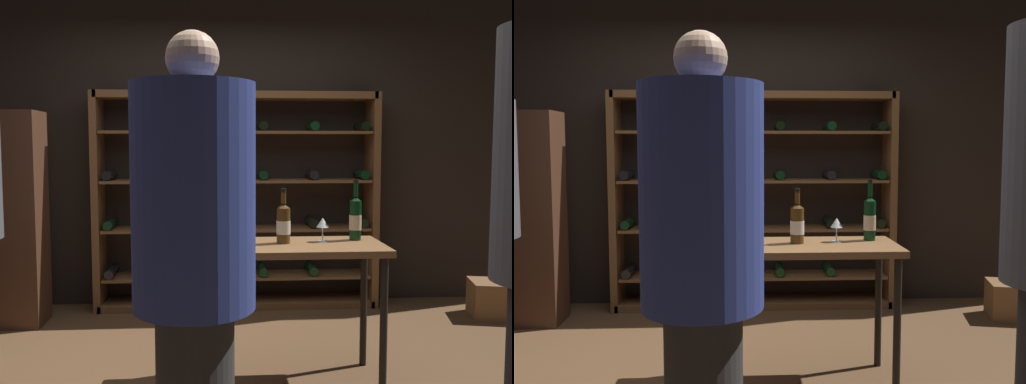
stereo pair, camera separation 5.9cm
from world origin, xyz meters
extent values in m
cube|color=black|center=(0.00, 1.88, 1.40)|extent=(5.98, 0.10, 2.80)
cube|color=brown|center=(-1.04, 1.67, 0.93)|extent=(0.06, 0.32, 1.86)
cube|color=brown|center=(1.33, 1.67, 0.93)|extent=(0.06, 0.32, 1.86)
cube|color=brown|center=(0.14, 1.67, 1.83)|extent=(2.37, 0.32, 0.06)
cube|color=brown|center=(0.14, 1.67, 0.03)|extent=(2.37, 0.32, 0.06)
cube|color=brown|center=(0.14, 1.67, 0.27)|extent=(2.29, 0.32, 0.02)
cylinder|color=black|center=(-0.94, 1.67, 0.33)|extent=(0.08, 0.30, 0.08)
cylinder|color=black|center=(-0.51, 1.67, 0.33)|extent=(0.08, 0.30, 0.08)
cylinder|color=black|center=(-0.08, 1.67, 0.33)|extent=(0.08, 0.30, 0.08)
cylinder|color=black|center=(0.36, 1.67, 0.33)|extent=(0.08, 0.30, 0.08)
cylinder|color=black|center=(0.79, 1.67, 0.33)|extent=(0.08, 0.30, 0.08)
cube|color=brown|center=(0.14, 1.67, 0.69)|extent=(2.29, 0.32, 0.02)
cylinder|color=black|center=(-0.94, 1.67, 0.74)|extent=(0.08, 0.30, 0.08)
cylinder|color=black|center=(-0.51, 1.67, 0.74)|extent=(0.08, 0.30, 0.08)
cylinder|color=black|center=(-0.08, 1.67, 0.74)|extent=(0.08, 0.30, 0.08)
cylinder|color=black|center=(0.79, 1.67, 0.74)|extent=(0.08, 0.30, 0.08)
cylinder|color=black|center=(1.23, 1.67, 0.74)|extent=(0.08, 0.30, 0.08)
cube|color=brown|center=(0.14, 1.67, 1.10)|extent=(2.29, 0.32, 0.02)
cylinder|color=black|center=(-0.94, 1.67, 1.16)|extent=(0.08, 0.30, 0.08)
cylinder|color=black|center=(-0.51, 1.67, 1.16)|extent=(0.08, 0.30, 0.08)
cylinder|color=black|center=(-0.08, 1.67, 1.16)|extent=(0.08, 0.30, 0.08)
cylinder|color=black|center=(0.36, 1.67, 1.16)|extent=(0.08, 0.30, 0.08)
cylinder|color=black|center=(0.79, 1.67, 1.16)|extent=(0.08, 0.30, 0.08)
cylinder|color=black|center=(1.23, 1.67, 1.16)|extent=(0.08, 0.30, 0.08)
cube|color=brown|center=(0.14, 1.67, 1.52)|extent=(2.29, 0.32, 0.02)
cylinder|color=black|center=(-0.51, 1.67, 1.58)|extent=(0.08, 0.30, 0.08)
cylinder|color=black|center=(-0.08, 1.67, 1.58)|extent=(0.08, 0.30, 0.08)
cylinder|color=black|center=(0.36, 1.67, 1.58)|extent=(0.08, 0.30, 0.08)
cylinder|color=black|center=(0.79, 1.67, 1.58)|extent=(0.08, 0.30, 0.08)
cylinder|color=black|center=(1.23, 1.67, 1.58)|extent=(0.08, 0.30, 0.08)
cube|color=brown|center=(0.41, 0.09, 0.81)|extent=(1.08, 0.53, 0.04)
cylinder|color=black|center=(-0.08, -0.12, 0.40)|extent=(0.04, 0.04, 0.79)
cylinder|color=black|center=(0.90, -0.12, 0.40)|extent=(0.04, 0.04, 0.79)
cylinder|color=black|center=(-0.08, 0.30, 0.40)|extent=(0.04, 0.04, 0.79)
cylinder|color=black|center=(0.90, 0.30, 0.40)|extent=(0.04, 0.04, 0.79)
cylinder|color=#2D3D8C|center=(-0.12, -1.00, 1.21)|extent=(0.47, 0.47, 0.85)
sphere|color=tan|center=(-0.12, -1.00, 1.73)|extent=(0.20, 0.20, 0.20)
cube|color=brown|center=(2.30, 1.21, 0.15)|extent=(0.54, 0.44, 0.30)
cube|color=#4C2D1E|center=(-1.62, 1.31, 0.84)|extent=(0.44, 0.36, 1.68)
cylinder|color=#4C3314|center=(0.36, 0.12, 0.94)|extent=(0.08, 0.08, 0.21)
cone|color=#4C3314|center=(0.36, 0.12, 1.05)|extent=(0.08, 0.08, 0.03)
cylinder|color=#4C3314|center=(0.36, 0.12, 1.10)|extent=(0.03, 0.03, 0.07)
cylinder|color=black|center=(0.36, 0.12, 1.15)|extent=(0.03, 0.03, 0.02)
cylinder|color=silver|center=(0.36, 0.12, 0.93)|extent=(0.08, 0.08, 0.08)
cylinder|color=black|center=(0.81, 0.20, 0.95)|extent=(0.07, 0.07, 0.24)
cone|color=black|center=(0.81, 0.20, 1.09)|extent=(0.07, 0.07, 0.03)
cylinder|color=black|center=(0.81, 0.20, 1.14)|extent=(0.03, 0.03, 0.09)
cylinder|color=black|center=(0.81, 0.20, 1.19)|extent=(0.03, 0.03, 0.02)
cylinder|color=#C6B28C|center=(0.81, 0.20, 0.94)|extent=(0.07, 0.07, 0.09)
cylinder|color=silver|center=(0.60, 0.16, 0.83)|extent=(0.07, 0.07, 0.00)
cylinder|color=silver|center=(0.60, 0.16, 0.88)|extent=(0.01, 0.01, 0.08)
cone|color=silver|center=(0.60, 0.16, 0.95)|extent=(0.08, 0.08, 0.06)
cylinder|color=#590A14|center=(0.60, 0.16, 0.94)|extent=(0.04, 0.04, 0.02)
camera|label=1|loc=(-0.03, -3.10, 1.41)|focal=38.81mm
camera|label=2|loc=(0.03, -3.10, 1.41)|focal=38.81mm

